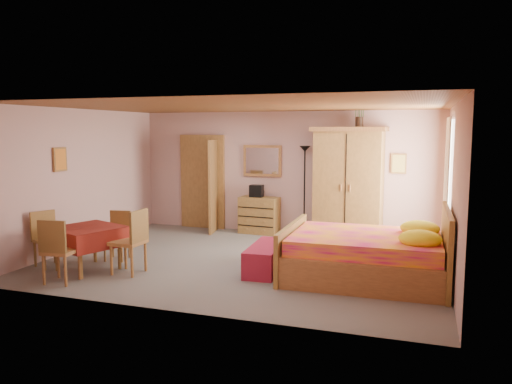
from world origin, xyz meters
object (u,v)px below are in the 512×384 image
(wardrobe, at_px, (348,184))
(bench, at_px, (266,258))
(dining_table, at_px, (88,249))
(chair_south, at_px, (61,250))
(floor_lamp, at_px, (304,191))
(chair_west, at_px, (49,239))
(chair_north, at_px, (117,236))
(sunflower_vase, at_px, (359,113))
(wall_mirror, at_px, (262,161))
(chair_east, at_px, (128,241))
(stereo, at_px, (257,191))
(bed, at_px, (365,242))
(chest_of_drawers, at_px, (259,215))

(wardrobe, height_order, bench, wardrobe)
(dining_table, relative_size, chair_south, 0.99)
(floor_lamp, xyz_separation_m, chair_west, (-3.38, -3.62, -0.49))
(wardrobe, xyz_separation_m, chair_north, (-3.51, -2.80, -0.72))
(chair_north, bearing_deg, dining_table, 75.40)
(bench, height_order, chair_south, chair_south)
(sunflower_vase, height_order, chair_south, sunflower_vase)
(wall_mirror, relative_size, chair_east, 0.85)
(floor_lamp, relative_size, chair_west, 2.10)
(sunflower_vase, bearing_deg, dining_table, -136.68)
(stereo, xyz_separation_m, chair_west, (-2.34, -3.60, -0.47))
(chair_west, bearing_deg, bed, 124.60)
(stereo, height_order, bench, stereo)
(floor_lamp, distance_m, chair_north, 3.93)
(chest_of_drawers, xyz_separation_m, dining_table, (-1.68, -3.56, -0.05))
(chest_of_drawers, relative_size, chair_west, 0.93)
(wall_mirror, relative_size, floor_lamp, 0.45)
(bench, bearing_deg, chair_east, -157.80)
(sunflower_vase, xyz_separation_m, chair_south, (-3.71, -4.21, -2.07))
(wall_mirror, bearing_deg, chest_of_drawers, -90.31)
(dining_table, bearing_deg, chair_north, 84.32)
(chest_of_drawers, xyz_separation_m, wardrobe, (1.90, -0.07, 0.74))
(stereo, relative_size, bed, 0.12)
(wardrobe, bearing_deg, bed, -74.05)
(floor_lamp, bearing_deg, chair_south, -121.58)
(wardrobe, distance_m, dining_table, 5.06)
(sunflower_vase, bearing_deg, stereo, 179.42)
(wall_mirror, relative_size, bench, 0.69)
(floor_lamp, height_order, wardrobe, wardrobe)
(chest_of_drawers, height_order, bed, bed)
(stereo, xyz_separation_m, dining_table, (-1.62, -3.56, -0.57))
(wall_mirror, relative_size, sunflower_vase, 1.55)
(wall_mirror, distance_m, floor_lamp, 1.17)
(chair_north, bearing_deg, floor_lamp, -140.72)
(bed, distance_m, chair_south, 4.47)
(chair_south, bearing_deg, floor_lamp, 52.51)
(wall_mirror, relative_size, wardrobe, 0.38)
(chair_west, bearing_deg, sunflower_vase, 151.99)
(chest_of_drawers, bearing_deg, chair_west, -119.87)
(bed, xyz_separation_m, chair_south, (-4.17, -1.61, -0.07))
(chair_west, bearing_deg, chair_north, 155.74)
(sunflower_vase, relative_size, chair_east, 0.55)
(stereo, bearing_deg, dining_table, -114.47)
(floor_lamp, xyz_separation_m, chair_east, (-1.95, -3.54, -0.44))
(chest_of_drawers, relative_size, wardrobe, 0.37)
(chest_of_drawers, relative_size, wall_mirror, 0.97)
(floor_lamp, xyz_separation_m, wardrobe, (0.92, -0.10, 0.19))
(floor_lamp, relative_size, chair_east, 1.88)
(stereo, xyz_separation_m, sunflower_vase, (2.13, -0.02, 1.63))
(bed, relative_size, chair_west, 2.64)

